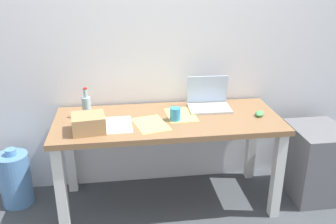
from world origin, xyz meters
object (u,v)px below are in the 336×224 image
cardboard_box (89,123)px  beer_bottle (87,106)px  water_cooler_jug (15,179)px  laptop_right (209,101)px  desk (168,131)px  coffee_mug (175,114)px  filing_cabinet (314,162)px  computer_mouse (260,114)px

cardboard_box → beer_bottle: bearing=96.4°
cardboard_box → water_cooler_jug: bearing=154.6°
laptop_right → water_cooler_jug: size_ratio=0.69×
desk → coffee_mug: bearing=-42.3°
laptop_right → cardboard_box: laptop_right is taller
cardboard_box → desk: bearing=14.9°
laptop_right → coffee_mug: (-0.30, -0.21, -0.01)m
water_cooler_jug → filing_cabinet: bearing=-4.4°
coffee_mug → laptop_right: bearing=35.5°
cardboard_box → coffee_mug: size_ratio=2.30×
cardboard_box → coffee_mug: bearing=9.9°
computer_mouse → water_cooler_jug: (-1.87, 0.19, -0.53)m
cardboard_box → computer_mouse: bearing=4.9°
water_cooler_jug → filing_cabinet: 2.39m
cardboard_box → water_cooler_jug: (-0.63, 0.30, -0.57)m
water_cooler_jug → filing_cabinet: filing_cabinet is taller
beer_bottle → laptop_right: bearing=4.8°
beer_bottle → coffee_mug: size_ratio=2.43×
beer_bottle → cardboard_box: bearing=-83.6°
computer_mouse → cardboard_box: bearing=-143.8°
desk → laptop_right: (0.35, 0.17, 0.16)m
beer_bottle → computer_mouse: (1.27, -0.13, -0.07)m
desk → coffee_mug: 0.16m
water_cooler_jug → cardboard_box: bearing=-25.4°
computer_mouse → cardboard_box: (-1.25, -0.11, 0.04)m
desk → beer_bottle: (-0.59, 0.09, 0.19)m
desk → beer_bottle: size_ratio=7.17×
beer_bottle → coffee_mug: bearing=-12.0°
desk → cardboard_box: (-0.56, -0.15, 0.16)m
laptop_right → filing_cabinet: 1.00m
desk → beer_bottle: beer_bottle is taller
coffee_mug → filing_cabinet: bearing=0.4°
filing_cabinet → coffee_mug: bearing=-179.6°
cardboard_box → water_cooler_jug: 0.90m
desk → filing_cabinet: (1.19, -0.04, -0.33)m
beer_bottle → cardboard_box: size_ratio=1.06×
laptop_right → filing_cabinet: bearing=-13.6°
coffee_mug → water_cooler_jug: bearing=171.2°
desk → cardboard_box: 0.60m
beer_bottle → filing_cabinet: beer_bottle is taller
coffee_mug → water_cooler_jug: (-1.23, 0.19, -0.56)m
filing_cabinet → computer_mouse: bearing=-179.4°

